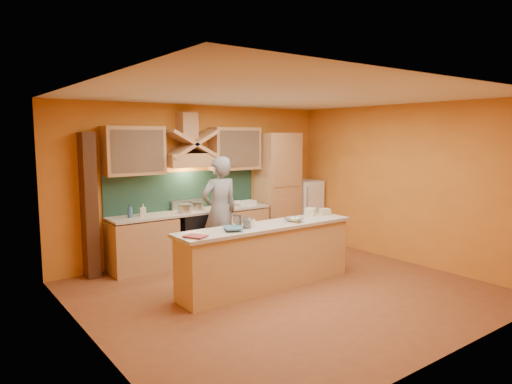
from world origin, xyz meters
TOP-DOWN VIEW (x-y plane):
  - floor at (0.00, 0.00)m, footprint 5.50×5.00m
  - ceiling at (0.00, 0.00)m, footprint 5.50×5.00m
  - wall_back at (0.00, 2.50)m, footprint 5.50×0.02m
  - wall_front at (0.00, -2.50)m, footprint 5.50×0.02m
  - wall_left at (-2.75, 0.00)m, footprint 0.02×5.00m
  - wall_right at (2.75, 0.00)m, footprint 0.02×5.00m
  - base_cabinet_left at (-1.25, 2.20)m, footprint 1.10×0.60m
  - base_cabinet_right at (0.65, 2.20)m, footprint 1.10×0.60m
  - counter_top at (-0.30, 2.20)m, footprint 3.00×0.62m
  - stove at (-0.30, 2.20)m, footprint 0.60×0.58m
  - backsplash at (-0.30, 2.48)m, footprint 3.00×0.03m
  - range_hood at (-0.30, 2.25)m, footprint 0.92×0.50m
  - hood_chimney at (-0.30, 2.35)m, footprint 0.30×0.30m
  - upper_cabinet_left at (-1.30, 2.33)m, footprint 1.00×0.35m
  - upper_cabinet_right at (0.70, 2.33)m, footprint 1.00×0.35m
  - pantry_column at (1.65, 2.20)m, footprint 0.80×0.60m
  - fridge at (2.40, 2.20)m, footprint 0.58×0.60m
  - trim_column_left at (-2.05, 2.35)m, footprint 0.20×0.30m
  - island_body at (-0.10, 0.30)m, footprint 2.80×0.55m
  - island_top at (-0.10, 0.30)m, footprint 2.90×0.62m
  - person at (-0.04, 1.70)m, footprint 0.70×0.47m
  - pot_large at (-0.50, 2.12)m, footprint 0.29×0.29m
  - pot_small at (-0.18, 2.23)m, footprint 0.24×0.24m
  - soap_bottle_a at (-1.21, 2.23)m, footprint 0.12×0.12m
  - soap_bottle_b at (-1.44, 2.21)m, footprint 0.11×0.11m
  - bowl_back at (0.74, 2.28)m, footprint 0.28×0.28m
  - dish_rack at (0.87, 2.12)m, footprint 0.28×0.24m
  - book_lower at (-1.45, 0.15)m, footprint 0.31×0.34m
  - book_upper at (-0.83, 0.32)m, footprint 0.35×0.39m
  - jar_large at (-0.58, 0.39)m, footprint 0.15×0.15m
  - jar_small at (-0.48, 0.28)m, footprint 0.13×0.13m
  - kitchen_scale at (-0.40, 0.33)m, footprint 0.14×0.14m
  - mixing_bowl at (0.36, 0.22)m, footprint 0.36×0.36m
  - cloth at (0.28, 0.18)m, footprint 0.28×0.25m
  - grocery_bag_a at (0.93, 0.47)m, footprint 0.24×0.23m
  - grocery_bag_b at (1.18, 0.39)m, footprint 0.18×0.15m

SIDE VIEW (x-z plane):
  - floor at x=0.00m, z-range -0.01..0.01m
  - base_cabinet_left at x=-1.25m, z-range 0.00..0.86m
  - base_cabinet_right at x=0.65m, z-range 0.00..0.86m
  - island_body at x=-0.10m, z-range 0.00..0.88m
  - stove at x=-0.30m, z-range 0.00..0.90m
  - fridge at x=2.40m, z-range 0.00..1.30m
  - counter_top at x=-0.30m, z-range 0.88..0.92m
  - island_top at x=-0.10m, z-range 0.90..0.95m
  - person at x=-0.04m, z-range 0.00..1.90m
  - cloth at x=0.28m, z-range 0.94..0.96m
  - bowl_back at x=0.74m, z-range 0.92..0.99m
  - book_lower at x=-1.45m, z-range 0.94..0.97m
  - dish_rack at x=0.87m, z-range 0.92..1.01m
  - pot_small at x=-0.18m, z-range 0.90..1.04m
  - pot_large at x=-0.50m, z-range 0.90..1.04m
  - mixing_bowl at x=0.36m, z-range 0.94..1.01m
  - book_upper at x=-0.83m, z-range 0.97..0.99m
  - grocery_bag_b at x=1.18m, z-range 0.94..1.05m
  - kitchen_scale at x=-0.40m, z-range 0.95..1.05m
  - grocery_bag_a at x=0.93m, z-range 0.94..1.07m
  - jar_small at x=-0.48m, z-range 0.95..1.09m
  - soap_bottle_a at x=-1.21m, z-range 0.92..1.12m
  - jar_large at x=-0.58m, z-range 0.94..1.12m
  - soap_bottle_b at x=-1.44m, z-range 0.92..1.15m
  - pantry_column at x=1.65m, z-range 0.00..2.30m
  - trim_column_left at x=-2.05m, z-range 0.00..2.30m
  - backsplash at x=-0.30m, z-range 0.90..1.60m
  - wall_back at x=0.00m, z-range 0.00..2.80m
  - wall_front at x=0.00m, z-range 0.00..2.80m
  - wall_left at x=-2.75m, z-range 0.00..2.80m
  - wall_right at x=2.75m, z-range 0.00..2.80m
  - range_hood at x=-0.30m, z-range 1.70..1.94m
  - upper_cabinet_left at x=-1.30m, z-range 1.60..2.40m
  - upper_cabinet_right at x=0.70m, z-range 1.60..2.40m
  - hood_chimney at x=-0.30m, z-range 2.15..2.65m
  - ceiling at x=0.00m, z-range 2.79..2.80m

